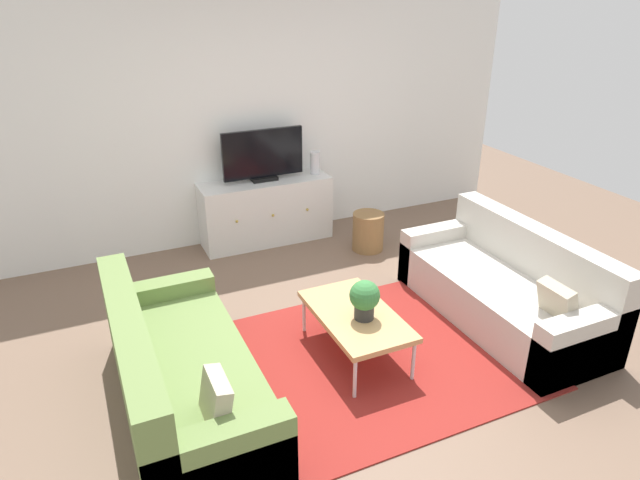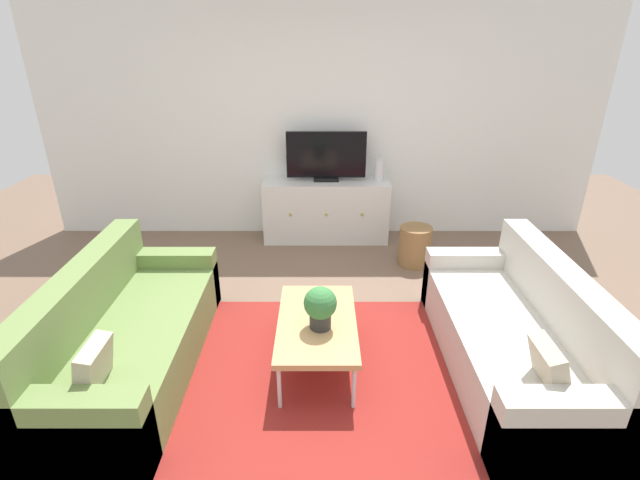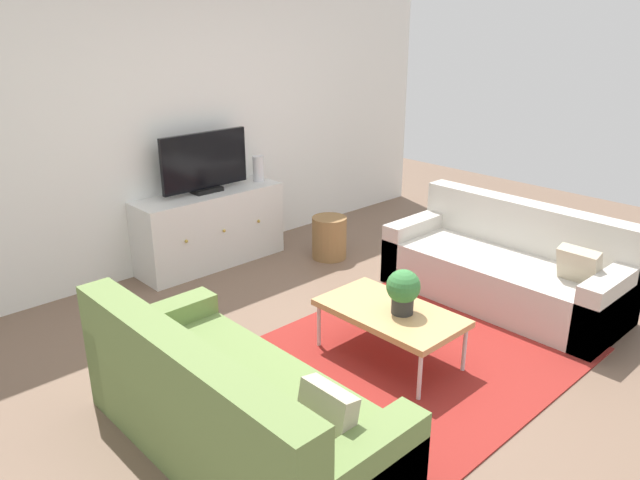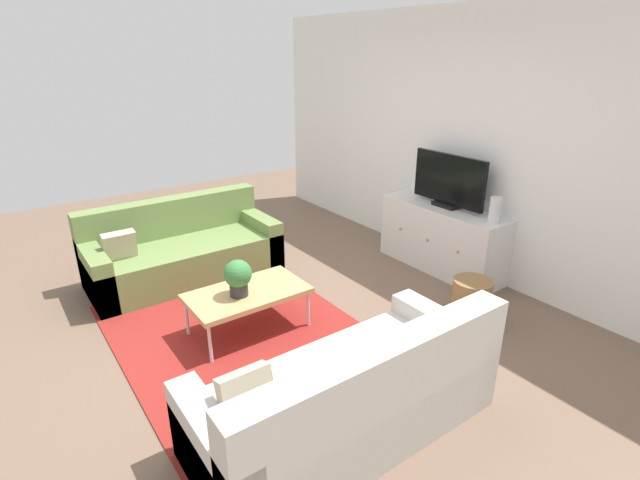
{
  "view_description": "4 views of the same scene",
  "coord_description": "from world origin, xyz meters",
  "px_view_note": "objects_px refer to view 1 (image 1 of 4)",
  "views": [
    {
      "loc": [
        -1.8,
        -3.28,
        2.71
      ],
      "look_at": [
        0.0,
        0.68,
        0.69
      ],
      "focal_mm": 31.62,
      "sensor_mm": 36.0,
      "label": 1
    },
    {
      "loc": [
        -0.01,
        -2.85,
        2.27
      ],
      "look_at": [
        0.0,
        0.68,
        0.69
      ],
      "focal_mm": 26.11,
      "sensor_mm": 36.0,
      "label": 2
    },
    {
      "loc": [
        -2.94,
        -2.44,
        2.28
      ],
      "look_at": [
        0.0,
        0.68,
        0.69
      ],
      "focal_mm": 34.22,
      "sensor_mm": 36.0,
      "label": 3
    },
    {
      "loc": [
        3.21,
        -1.62,
        2.27
      ],
      "look_at": [
        0.0,
        0.68,
        0.69
      ],
      "focal_mm": 26.76,
      "sensor_mm": 36.0,
      "label": 4
    }
  ],
  "objects_px": {
    "coffee_table": "(356,316)",
    "couch_right_side": "(509,290)",
    "couch_left_side": "(174,378)",
    "glass_vase": "(315,163)",
    "tv_console": "(266,211)",
    "potted_plant": "(365,298)",
    "flat_screen_tv": "(263,156)",
    "wicker_basket": "(368,232)"
  },
  "relations": [
    {
      "from": "couch_left_side",
      "to": "potted_plant",
      "type": "height_order",
      "value": "couch_left_side"
    },
    {
      "from": "couch_left_side",
      "to": "wicker_basket",
      "type": "relative_size",
      "value": 4.62
    },
    {
      "from": "couch_right_side",
      "to": "flat_screen_tv",
      "type": "height_order",
      "value": "flat_screen_tv"
    },
    {
      "from": "couch_right_side",
      "to": "wicker_basket",
      "type": "bearing_deg",
      "value": 104.61
    },
    {
      "from": "couch_right_side",
      "to": "flat_screen_tv",
      "type": "bearing_deg",
      "value": 119.88
    },
    {
      "from": "potted_plant",
      "to": "glass_vase",
      "type": "distance_m",
      "value": 2.51
    },
    {
      "from": "couch_right_side",
      "to": "coffee_table",
      "type": "distance_m",
      "value": 1.47
    },
    {
      "from": "potted_plant",
      "to": "flat_screen_tv",
      "type": "relative_size",
      "value": 0.35
    },
    {
      "from": "couch_right_side",
      "to": "potted_plant",
      "type": "xyz_separation_m",
      "value": [
        -1.44,
        -0.03,
        0.29
      ]
    },
    {
      "from": "flat_screen_tv",
      "to": "wicker_basket",
      "type": "xyz_separation_m",
      "value": [
        0.93,
        -0.69,
        -0.78
      ]
    },
    {
      "from": "coffee_table",
      "to": "couch_right_side",
      "type": "bearing_deg",
      "value": -2.1
    },
    {
      "from": "couch_left_side",
      "to": "potted_plant",
      "type": "xyz_separation_m",
      "value": [
        1.43,
        -0.03,
        0.29
      ]
    },
    {
      "from": "couch_right_side",
      "to": "wicker_basket",
      "type": "distance_m",
      "value": 1.76
    },
    {
      "from": "potted_plant",
      "to": "glass_vase",
      "type": "xyz_separation_m",
      "value": [
        0.67,
        2.41,
        0.29
      ]
    },
    {
      "from": "potted_plant",
      "to": "wicker_basket",
      "type": "relative_size",
      "value": 0.74
    },
    {
      "from": "coffee_table",
      "to": "glass_vase",
      "type": "relative_size",
      "value": 3.95
    },
    {
      "from": "wicker_basket",
      "to": "coffee_table",
      "type": "bearing_deg",
      "value": -121.82
    },
    {
      "from": "couch_left_side",
      "to": "glass_vase",
      "type": "xyz_separation_m",
      "value": [
        2.1,
        2.38,
        0.57
      ]
    },
    {
      "from": "couch_left_side",
      "to": "potted_plant",
      "type": "distance_m",
      "value": 1.46
    },
    {
      "from": "coffee_table",
      "to": "potted_plant",
      "type": "bearing_deg",
      "value": -74.24
    },
    {
      "from": "glass_vase",
      "to": "couch_right_side",
      "type": "bearing_deg",
      "value": -71.91
    },
    {
      "from": "flat_screen_tv",
      "to": "glass_vase",
      "type": "relative_size",
      "value": 3.56
    },
    {
      "from": "tv_console",
      "to": "flat_screen_tv",
      "type": "relative_size",
      "value": 1.61
    },
    {
      "from": "coffee_table",
      "to": "tv_console",
      "type": "relative_size",
      "value": 0.69
    },
    {
      "from": "couch_right_side",
      "to": "tv_console",
      "type": "height_order",
      "value": "couch_right_side"
    },
    {
      "from": "couch_right_side",
      "to": "glass_vase",
      "type": "bearing_deg",
      "value": 108.09
    },
    {
      "from": "couch_right_side",
      "to": "glass_vase",
      "type": "xyz_separation_m",
      "value": [
        -0.78,
        2.38,
        0.57
      ]
    },
    {
      "from": "potted_plant",
      "to": "wicker_basket",
      "type": "bearing_deg",
      "value": 60.02
    },
    {
      "from": "coffee_table",
      "to": "glass_vase",
      "type": "height_order",
      "value": "glass_vase"
    },
    {
      "from": "couch_right_side",
      "to": "tv_console",
      "type": "distance_m",
      "value": 2.75
    },
    {
      "from": "tv_console",
      "to": "glass_vase",
      "type": "distance_m",
      "value": 0.77
    },
    {
      "from": "coffee_table",
      "to": "potted_plant",
      "type": "height_order",
      "value": "potted_plant"
    },
    {
      "from": "tv_console",
      "to": "flat_screen_tv",
      "type": "xyz_separation_m",
      "value": [
        0.0,
        0.02,
        0.63
      ]
    },
    {
      "from": "coffee_table",
      "to": "flat_screen_tv",
      "type": "xyz_separation_m",
      "value": [
        0.09,
        2.34,
        0.64
      ]
    },
    {
      "from": "glass_vase",
      "to": "coffee_table",
      "type": "bearing_deg",
      "value": -106.59
    },
    {
      "from": "flat_screen_tv",
      "to": "coffee_table",
      "type": "bearing_deg",
      "value": -92.24
    },
    {
      "from": "tv_console",
      "to": "potted_plant",
      "type": "bearing_deg",
      "value": -91.62
    },
    {
      "from": "glass_vase",
      "to": "couch_left_side",
      "type": "bearing_deg",
      "value": -131.46
    },
    {
      "from": "potted_plant",
      "to": "wicker_basket",
      "type": "xyz_separation_m",
      "value": [
        1.0,
        1.73,
        -0.35
      ]
    },
    {
      "from": "wicker_basket",
      "to": "tv_console",
      "type": "bearing_deg",
      "value": 144.22
    },
    {
      "from": "couch_left_side",
      "to": "glass_vase",
      "type": "bearing_deg",
      "value": 48.54
    },
    {
      "from": "tv_console",
      "to": "couch_left_side",
      "type": "bearing_deg",
      "value": -122.24
    }
  ]
}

